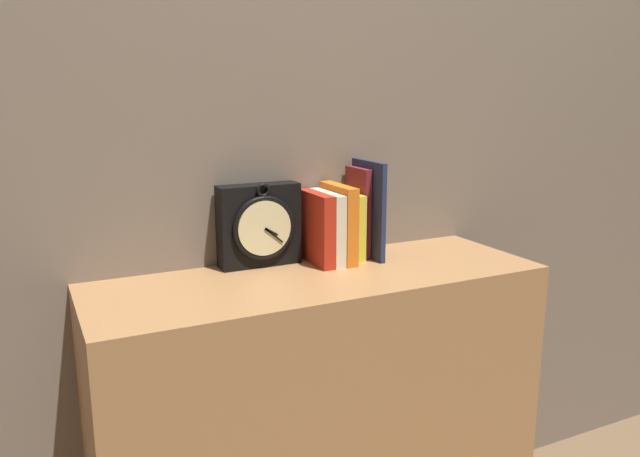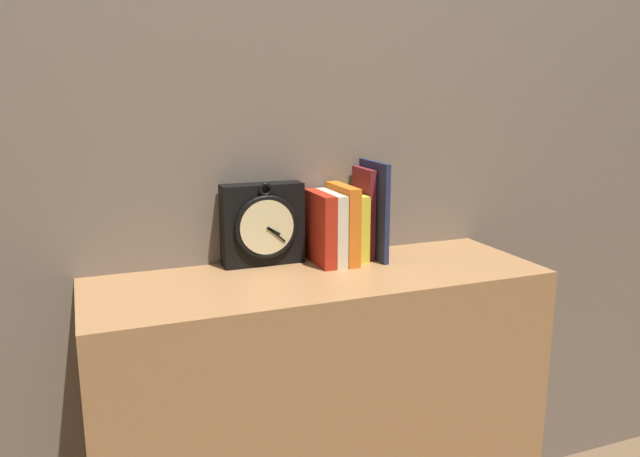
{
  "view_description": "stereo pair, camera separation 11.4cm",
  "coord_description": "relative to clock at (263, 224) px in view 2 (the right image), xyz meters",
  "views": [
    {
      "loc": [
        -0.63,
        -1.28,
        1.27
      ],
      "look_at": [
        0.0,
        0.0,
        0.95
      ],
      "focal_mm": 35.0,
      "sensor_mm": 36.0,
      "label": 1
    },
    {
      "loc": [
        -0.52,
        -1.32,
        1.27
      ],
      "look_at": [
        0.0,
        0.0,
        0.95
      ],
      "focal_mm": 35.0,
      "sensor_mm": 36.0,
      "label": 2
    }
  ],
  "objects": [
    {
      "name": "book_slot5_navy",
      "position": [
        0.29,
        -0.04,
        0.02
      ],
      "size": [
        0.01,
        0.16,
        0.25
      ],
      "color": "#202A4D",
      "rests_on": "bookshelf"
    },
    {
      "name": "book_slot2_orange",
      "position": [
        0.2,
        -0.04,
        -0.0
      ],
      "size": [
        0.03,
        0.16,
        0.2
      ],
      "color": "orange",
      "rests_on": "bookshelf"
    },
    {
      "name": "wall_back",
      "position": [
        0.1,
        0.07,
        0.36
      ],
      "size": [
        6.0,
        0.05,
        2.6
      ],
      "color": "#756656",
      "rests_on": "ground_plane"
    },
    {
      "name": "book_slot3_yellow",
      "position": [
        0.24,
        -0.03,
        -0.02
      ],
      "size": [
        0.04,
        0.13,
        0.17
      ],
      "color": "yellow",
      "rests_on": "bookshelf"
    },
    {
      "name": "bookshelf",
      "position": [
        0.1,
        -0.14,
        -0.52
      ],
      "size": [
        1.09,
        0.37,
        0.83
      ],
      "color": "#A87547",
      "rests_on": "ground_plane"
    },
    {
      "name": "book_slot4_maroon",
      "position": [
        0.27,
        -0.02,
        0.01
      ],
      "size": [
        0.02,
        0.11,
        0.23
      ],
      "color": "maroon",
      "rests_on": "bookshelf"
    },
    {
      "name": "book_slot0_red",
      "position": [
        0.14,
        -0.04,
        -0.01
      ],
      "size": [
        0.03,
        0.15,
        0.18
      ],
      "color": "#B52716",
      "rests_on": "bookshelf"
    },
    {
      "name": "clock",
      "position": [
        0.0,
        0.0,
        0.0
      ],
      "size": [
        0.21,
        0.07,
        0.21
      ],
      "color": "black",
      "rests_on": "bookshelf"
    },
    {
      "name": "book_slot1_cream",
      "position": [
        0.17,
        -0.04,
        -0.01
      ],
      "size": [
        0.03,
        0.16,
        0.18
      ],
      "color": "beige",
      "rests_on": "bookshelf"
    }
  ]
}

